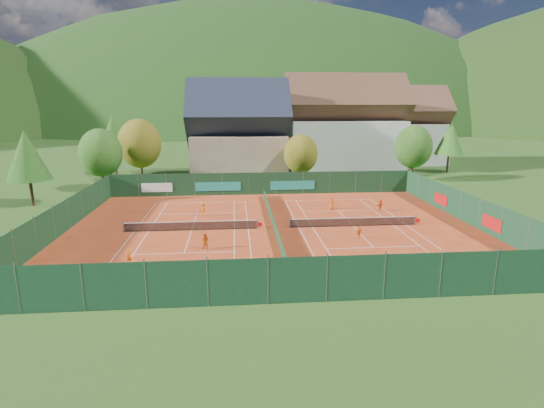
{
  "coord_description": "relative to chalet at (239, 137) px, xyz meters",
  "views": [
    {
      "loc": [
        -3.66,
        -39.87,
        12.05
      ],
      "look_at": [
        0.0,
        2.0,
        2.0
      ],
      "focal_mm": 28.0,
      "sensor_mm": 36.0,
      "label": 1
    }
  ],
  "objects": [
    {
      "name": "ground",
      "position": [
        3.0,
        -30.0,
        -6.64
      ],
      "size": [
        600.0,
        600.0,
        0.0
      ],
      "primitive_type": "plane",
      "color": "#264A17",
      "rests_on": "ground"
    },
    {
      "name": "clay_pad",
      "position": [
        3.0,
        -30.0,
        -6.62
      ],
      "size": [
        40.0,
        32.0,
        0.01
      ],
      "primitive_type": "cube",
      "color": "#B23B1A",
      "rests_on": "ground"
    },
    {
      "name": "court_markings_left",
      "position": [
        -5.0,
        -30.0,
        -6.61
      ],
      "size": [
        11.03,
        23.83,
        0.0
      ],
      "color": "white",
      "rests_on": "ground"
    },
    {
      "name": "court_markings_right",
      "position": [
        11.0,
        -30.0,
        -6.61
      ],
      "size": [
        11.03,
        23.83,
        0.0
      ],
      "color": "white",
      "rests_on": "ground"
    },
    {
      "name": "tennis_net_left",
      "position": [
        -4.85,
        -30.0,
        -6.12
      ],
      "size": [
        13.3,
        0.1,
        1.02
      ],
      "color": "#59595B",
      "rests_on": "ground"
    },
    {
      "name": "tennis_net_right",
      "position": [
        11.15,
        -30.0,
        -6.12
      ],
      "size": [
        13.3,
        0.1,
        1.02
      ],
      "color": "#59595B",
      "rests_on": "ground"
    },
    {
      "name": "court_divider",
      "position": [
        3.0,
        -30.0,
        -6.12
      ],
      "size": [
        0.03,
        28.8,
        1.0
      ],
      "color": "#153A1F",
      "rests_on": "ground"
    },
    {
      "name": "fence_north",
      "position": [
        2.54,
        -14.01,
        -5.16
      ],
      "size": [
        40.0,
        0.1,
        3.0
      ],
      "color": "#12321B",
      "rests_on": "ground"
    },
    {
      "name": "fence_south",
      "position": [
        3.0,
        -46.0,
        -5.12
      ],
      "size": [
        40.0,
        0.04,
        3.0
      ],
      "color": "#12331E",
      "rests_on": "ground"
    },
    {
      "name": "fence_west",
      "position": [
        -17.0,
        -30.0,
        -5.12
      ],
      "size": [
        0.04,
        32.0,
        3.0
      ],
      "color": "#163D20",
      "rests_on": "ground"
    },
    {
      "name": "fence_east",
      "position": [
        23.0,
        -29.95,
        -5.14
      ],
      "size": [
        0.09,
        32.0,
        3.0
      ],
      "color": "#13361F",
      "rests_on": "ground"
    },
    {
      "name": "chalet",
      "position": [
        0.0,
        0.0,
        0.0
      ],
      "size": [
        16.2,
        12.0,
        16.0
      ],
      "color": "tan",
      "rests_on": "ground"
    },
    {
      "name": "hotel_block_a",
      "position": [
        19.0,
        6.0,
        0.76
      ],
      "size": [
        21.6,
        11.0,
        17.25
      ],
      "color": "silver",
      "rests_on": "ground"
    },
    {
      "name": "hotel_block_b",
      "position": [
        33.0,
        14.0,
        -0.01
      ],
      "size": [
        17.28,
        10.0,
        15.5
      ],
      "color": "silver",
      "rests_on": "ground"
    },
    {
      "name": "tree_west_front",
      "position": [
        -19.0,
        -10.0,
        -1.23
      ],
      "size": [
        5.72,
        5.72,
        8.69
      ],
      "color": "#442A18",
      "rests_on": "ground"
    },
    {
      "name": "tree_west_mid",
      "position": [
        -15.0,
        -4.0,
        -0.56
      ],
      "size": [
        6.44,
        6.44,
        9.78
      ],
      "color": "#4E321B",
      "rests_on": "ground"
    },
    {
      "name": "tree_west_back",
      "position": [
        -21.0,
        4.0,
        0.11
      ],
      "size": [
        5.6,
        5.6,
        10.0
      ],
      "color": "#482D19",
      "rests_on": "ground"
    },
    {
      "name": "tree_center",
      "position": [
        9.0,
        -8.0,
        -1.91
      ],
      "size": [
        5.01,
        5.01,
        7.6
      ],
      "color": "#4E331B",
      "rests_on": "ground"
    },
    {
      "name": "tree_east_front",
      "position": [
        27.0,
        -6.0,
        -1.23
      ],
      "size": [
        5.72,
        5.72,
        8.69
      ],
      "color": "#4B2F1A",
      "rests_on": "ground"
    },
    {
      "name": "tree_east_mid",
      "position": [
        37.0,
        2.0,
        -0.56
      ],
      "size": [
        5.04,
        5.04,
        9.0
      ],
      "color": "#472B19",
      "rests_on": "ground"
    },
    {
      "name": "tree_west_side",
      "position": [
        -25.0,
        -18.0,
        -0.56
      ],
      "size": [
        5.04,
        5.04,
        9.0
      ],
      "color": "#452818",
      "rests_on": "ground"
    },
    {
      "name": "tree_east_back",
      "position": [
        29.0,
        10.0,
        0.12
      ],
      "size": [
        7.15,
        7.15,
        10.86
      ],
      "color": "#462819",
      "rests_on": "ground"
    },
    {
      "name": "mountain_backdrop",
      "position": [
        31.54,
        203.48,
        -46.26
      ],
      "size": [
        820.0,
        530.0,
        242.0
      ],
      "color": "black",
      "rests_on": "ground"
    },
    {
      "name": "ball_hopper",
      "position": [
        14.48,
        -40.8,
        -6.07
      ],
      "size": [
        0.34,
        0.34,
        0.8
      ],
      "color": "slate",
      "rests_on": "ground"
    },
    {
      "name": "loose_ball_0",
      "position": [
        -7.38,
        -37.44,
        -6.59
      ],
      "size": [
        0.07,
        0.07,
        0.07
      ],
      "primitive_type": "sphere",
      "color": "#CCD833",
      "rests_on": "ground"
    },
    {
      "name": "loose_ball_1",
      "position": [
        5.71,
        -37.11,
        -6.59
      ],
      "size": [
        0.07,
        0.07,
        0.07
      ],
      "primitive_type": "sphere",
      "color": "#CCD833",
      "rests_on": "ground"
    },
    {
      "name": "loose_ball_2",
      "position": [
        7.39,
        -28.43,
        -6.59
      ],
      "size": [
        0.07,
        0.07,
        0.07
      ],
      "primitive_type": "sphere",
      "color": "#CCD833",
      "rests_on": "ground"
    },
    {
      "name": "loose_ball_3",
      "position": [
        -1.28,
        -23.55,
        -6.59
      ],
      "size": [
        0.07,
        0.07,
        0.07
      ],
      "primitive_type": "sphere",
      "color": "#CCD833",
      "rests_on": "ground"
    },
    {
      "name": "player_left_near",
      "position": [
        -8.9,
        -38.46,
        -6.0
      ],
      "size": [
        0.55,
        0.51,
        1.25
      ],
      "primitive_type": "imported",
      "rotation": [
        0.0,
        0.0,
        0.6
      ],
      "color": "orange",
      "rests_on": "ground"
    },
    {
      "name": "player_left_mid",
      "position": [
        -3.28,
        -35.7,
        -5.9
      ],
      "size": [
        0.85,
        0.75,
        1.45
      ],
      "primitive_type": "imported",
      "rotation": [
        0.0,
        0.0,
        -0.34
      ],
      "color": "#CB5612",
      "rests_on": "ground"
    },
    {
      "name": "player_left_far",
      "position": [
        -4.22,
        -24.74,
        -5.84
      ],
      "size": [
        1.17,
        0.94,
        1.58
      ],
      "primitive_type": "imported",
      "rotation": [
        0.0,
        0.0,
        2.73
      ],
      "color": "orange",
      "rests_on": "ground"
    },
    {
      "name": "player_right_near",
      "position": [
        10.42,
        -33.9,
        -6.03
      ],
      "size": [
        0.75,
        0.53,
        1.19
      ],
      "primitive_type": "imported",
      "rotation": [
        0.0,
        0.0,
        0.39
      ],
      "color": "orange",
      "rests_on": "ground"
    },
    {
      "name": "player_right_far_a",
      "position": [
        10.38,
        -22.97,
        -5.89
      ],
      "size": [
        0.75,
        0.52,
        1.47
      ],
      "primitive_type": "imported",
      "rotation": [
        0.0,
        0.0,
        3.22
      ],
      "color": "#D75413",
      "rests_on": "ground"
    },
    {
      "name": "player_right_far_b",
      "position": [
        15.71,
        -24.22,
        -5.93
      ],
      "size": [
        1.22,
        1.17,
        1.39
      ],
      "primitive_type": "imported",
      "rotation": [
        0.0,
        0.0,
        3.89
      ],
      "color": "#DC4A13",
      "rests_on": "ground"
    }
  ]
}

